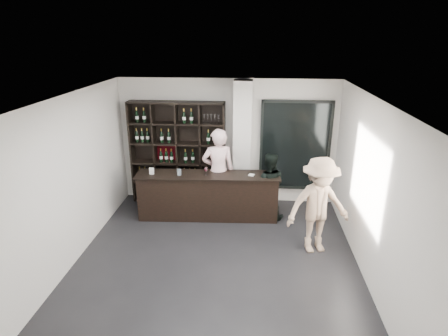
# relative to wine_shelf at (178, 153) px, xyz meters

# --- Properties ---
(floor) EXTENTS (5.00, 5.50, 0.01)m
(floor) POSITION_rel_wine_shelf_xyz_m (1.15, -2.57, -1.20)
(floor) COLOR black
(floor) RESTS_ON ground
(wine_shelf) EXTENTS (2.20, 0.35, 2.40)m
(wine_shelf) POSITION_rel_wine_shelf_xyz_m (0.00, 0.00, 0.00)
(wine_shelf) COLOR black
(wine_shelf) RESTS_ON floor
(structural_column) EXTENTS (0.40, 0.40, 2.90)m
(structural_column) POSITION_rel_wine_shelf_xyz_m (1.50, -0.10, 0.25)
(structural_column) COLOR silver
(structural_column) RESTS_ON floor
(glass_panel) EXTENTS (1.60, 0.08, 2.10)m
(glass_panel) POSITION_rel_wine_shelf_xyz_m (2.70, 0.12, 0.20)
(glass_panel) COLOR black
(glass_panel) RESTS_ON floor
(tasting_counter) EXTENTS (3.06, 0.64, 1.01)m
(tasting_counter) POSITION_rel_wine_shelf_xyz_m (0.80, -0.82, -0.70)
(tasting_counter) COLOR black
(tasting_counter) RESTS_ON floor
(taster_pink) EXTENTS (0.79, 0.60, 1.95)m
(taster_pink) POSITION_rel_wine_shelf_xyz_m (1.00, -0.57, -0.23)
(taster_pink) COLOR #F3C6C8
(taster_pink) RESTS_ON floor
(taster_black) EXTENTS (0.77, 0.63, 1.48)m
(taster_black) POSITION_rel_wine_shelf_xyz_m (2.10, -0.72, -0.46)
(taster_black) COLOR black
(taster_black) RESTS_ON floor
(customer) EXTENTS (1.32, 0.98, 1.83)m
(customer) POSITION_rel_wine_shelf_xyz_m (2.95, -1.98, -0.29)
(customer) COLOR tan
(customer) RESTS_ON floor
(wine_glass) EXTENTS (0.10, 0.10, 0.19)m
(wine_glass) POSITION_rel_wine_shelf_xyz_m (0.77, -0.85, -0.10)
(wine_glass) COLOR white
(wine_glass) RESTS_ON tasting_counter
(spit_cup) EXTENTS (0.12, 0.12, 0.12)m
(spit_cup) POSITION_rel_wine_shelf_xyz_m (0.20, -0.90, -0.13)
(spit_cup) COLOR #A0B6C3
(spit_cup) RESTS_ON tasting_counter
(napkin_stack) EXTENTS (0.14, 0.14, 0.02)m
(napkin_stack) POSITION_rel_wine_shelf_xyz_m (1.73, -0.80, -0.19)
(napkin_stack) COLOR white
(napkin_stack) RESTS_ON tasting_counter
(card_stand) EXTENTS (0.10, 0.06, 0.14)m
(card_stand) POSITION_rel_wine_shelf_xyz_m (-0.39, -0.90, -0.12)
(card_stand) COLOR white
(card_stand) RESTS_ON tasting_counter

